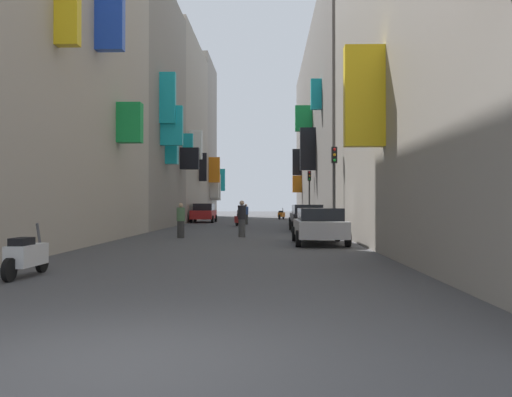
# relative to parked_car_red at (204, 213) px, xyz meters

# --- Properties ---
(ground_plane) EXTENTS (140.00, 140.00, 0.00)m
(ground_plane) POSITION_rel_parked_car_red_xyz_m (3.93, -8.50, -0.81)
(ground_plane) COLOR #424244
(building_left_mid_a) EXTENTS (7.38, 12.71, 15.97)m
(building_left_mid_a) POSITION_rel_parked_car_red_xyz_m (-4.05, -9.09, 7.16)
(building_left_mid_a) COLOR gray
(building_left_mid_a) RESTS_ON ground
(building_left_mid_b) EXTENTS (7.02, 14.47, 16.57)m
(building_left_mid_b) POSITION_rel_parked_car_red_xyz_m (-4.06, 4.49, 7.47)
(building_left_mid_b) COLOR #9E9384
(building_left_mid_b) RESTS_ON ground
(building_left_mid_c) EXTENTS (7.37, 9.77, 17.96)m
(building_left_mid_c) POSITION_rel_parked_car_red_xyz_m (-4.05, 16.60, 8.14)
(building_left_mid_c) COLOR gray
(building_left_mid_c) RESTS_ON ground
(building_right_mid_b) EXTENTS (7.35, 36.76, 16.36)m
(building_right_mid_b) POSITION_rel_parked_car_red_xyz_m (11.93, 3.12, 7.36)
(building_right_mid_b) COLOR slate
(building_right_mid_b) RESTS_ON ground
(parked_car_red) EXTENTS (1.96, 4.03, 1.57)m
(parked_car_red) POSITION_rel_parked_car_red_xyz_m (0.00, 0.00, 0.00)
(parked_car_red) COLOR #B21E1E
(parked_car_red) RESTS_ON ground
(parked_car_black) EXTENTS (1.94, 4.15, 1.50)m
(parked_car_black) POSITION_rel_parked_car_red_xyz_m (7.67, -13.92, -0.03)
(parked_car_black) COLOR black
(parked_car_black) RESTS_ON ground
(parked_car_grey) EXTENTS (1.95, 4.23, 1.47)m
(parked_car_grey) POSITION_rel_parked_car_red_xyz_m (7.88, -7.73, -0.05)
(parked_car_grey) COLOR slate
(parked_car_grey) RESTS_ON ground
(parked_car_silver) EXTENTS (1.97, 4.33, 1.39)m
(parked_car_silver) POSITION_rel_parked_car_red_xyz_m (7.44, -23.37, -0.07)
(parked_car_silver) COLOR #B7B7BC
(parked_car_silver) RESTS_ON ground
(scooter_orange) EXTENTS (0.76, 1.85, 1.13)m
(scooter_orange) POSITION_rel_parked_car_red_xyz_m (6.72, 8.37, -0.35)
(scooter_orange) COLOR orange
(scooter_orange) RESTS_ON ground
(scooter_white) EXTENTS (0.46, 1.92, 1.13)m
(scooter_white) POSITION_rel_parked_car_red_xyz_m (0.33, -32.65, -0.35)
(scooter_white) COLOR silver
(scooter_white) RESTS_ON ground
(scooter_red) EXTENTS (0.78, 1.87, 1.13)m
(scooter_red) POSITION_rel_parked_car_red_xyz_m (3.45, -7.61, -0.35)
(scooter_red) COLOR red
(scooter_red) RESTS_ON ground
(pedestrian_crossing) EXTENTS (0.50, 0.50, 1.59)m
(pedestrian_crossing) POSITION_rel_parked_car_red_xyz_m (1.46, -19.96, -0.03)
(pedestrian_crossing) COLOR #323232
(pedestrian_crossing) RESTS_ON ground
(pedestrian_near_left) EXTENTS (0.49, 0.49, 1.54)m
(pedestrian_near_left) POSITION_rel_parked_car_red_xyz_m (3.74, -4.37, -0.05)
(pedestrian_near_left) COLOR #313131
(pedestrian_near_left) RESTS_ON ground
(pedestrian_near_right) EXTENTS (0.52, 0.52, 1.71)m
(pedestrian_near_right) POSITION_rel_parked_car_red_xyz_m (4.22, -19.26, 0.04)
(pedestrian_near_right) COLOR #3F3F3F
(pedestrian_near_right) RESTS_ON ground
(traffic_light_near_corner) EXTENTS (0.26, 0.34, 4.21)m
(traffic_light_near_corner) POSITION_rel_parked_car_red_xyz_m (8.54, -19.19, 2.06)
(traffic_light_near_corner) COLOR #2D2D2D
(traffic_light_near_corner) RESTS_ON ground
(traffic_light_far_corner) EXTENTS (0.26, 0.34, 4.07)m
(traffic_light_far_corner) POSITION_rel_parked_car_red_xyz_m (8.58, -3.68, 1.97)
(traffic_light_far_corner) COLOR #2D2D2D
(traffic_light_far_corner) RESTS_ON ground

